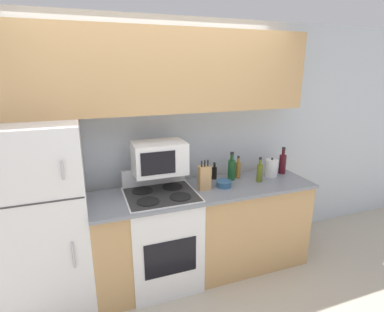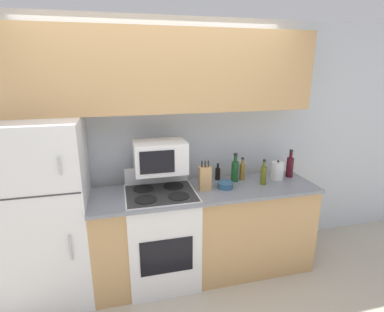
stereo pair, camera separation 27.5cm
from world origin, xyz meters
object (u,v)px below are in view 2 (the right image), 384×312
bowl (225,185)px  bottle_wine_red (290,166)px  bottle_vinegar (242,171)px  bottle_wine_green (235,170)px  stove (162,236)px  microwave (160,157)px  bottle_soy_sauce (218,173)px  bottle_olive_oil (263,175)px  knife_block (205,178)px  refrigerator (45,212)px  kettle (277,171)px

bowl → bottle_wine_red: bottle_wine_red is taller
bottle_vinegar → bottle_wine_green: bearing=-161.5°
stove → bowl: size_ratio=6.99×
microwave → bottle_soy_sauce: bearing=8.9°
bottle_wine_red → microwave: bearing=180.0°
bowl → bottle_olive_oil: bottle_olive_oil is taller
bowl → bottle_soy_sauce: (0.00, 0.24, 0.04)m
knife_block → bottle_soy_sauce: size_ratio=1.64×
stove → bottle_vinegar: size_ratio=4.62×
stove → bottle_olive_oil: bearing=-0.8°
refrigerator → bottle_wine_green: 1.83m
stove → bottle_soy_sauce: (0.64, 0.22, 0.52)m
bottle_wine_green → bottle_olive_oil: 0.29m
stove → microwave: 0.78m
stove → kettle: (1.25, 0.08, 0.54)m
bottle_wine_green → bottle_vinegar: size_ratio=1.25×
bowl → stove: bearing=178.1°
bottle_wine_green → kettle: (0.46, -0.05, -0.03)m
microwave → knife_block: (0.40, -0.13, -0.20)m
refrigerator → knife_block: refrigerator is taller
bottle_soy_sauce → bottle_wine_red: (0.78, -0.10, 0.05)m
stove → bowl: stove is taller
stove → microwave: bearing=78.7°
bottle_wine_green → bottle_olive_oil: size_ratio=1.15×
bottle_wine_red → bowl: bearing=-169.9°
bottle_soy_sauce → bottle_wine_red: bearing=-7.1°
stove → bottle_vinegar: 1.06m
microwave → bottle_olive_oil: 1.05m
stove → bottle_soy_sauce: 0.85m
microwave → bottle_vinegar: (0.87, 0.05, -0.23)m
stove → bottle_vinegar: (0.89, 0.16, 0.54)m
refrigerator → kettle: size_ratio=7.99×
bowl → microwave: bearing=167.1°
bowl → knife_block: bearing=178.4°
bowl → kettle: bearing=9.5°
bottle_olive_oil → kettle: 0.23m
refrigerator → bottle_olive_oil: size_ratio=6.41×
bottle_vinegar → bottle_olive_oil: size_ratio=0.92×
knife_block → bottle_olive_oil: size_ratio=1.14×
bottle_wine_green → bottle_vinegar: bottle_wine_green is taller
kettle → bottle_wine_green: bearing=173.8°
bottle_soy_sauce → kettle: 0.63m
refrigerator → microwave: size_ratio=3.42×
bottle_wine_green → kettle: 0.46m
bottle_wine_green → bottle_wine_red: bearing=-1.3°
bottle_wine_red → bottle_wine_green: size_ratio=1.00×
bottle_wine_green → bottle_vinegar: bearing=18.5°
microwave → knife_block: microwave is taller
bottle_wine_red → bottle_olive_oil: bearing=-160.6°
bottle_soy_sauce → bottle_olive_oil: bottle_olive_oil is taller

